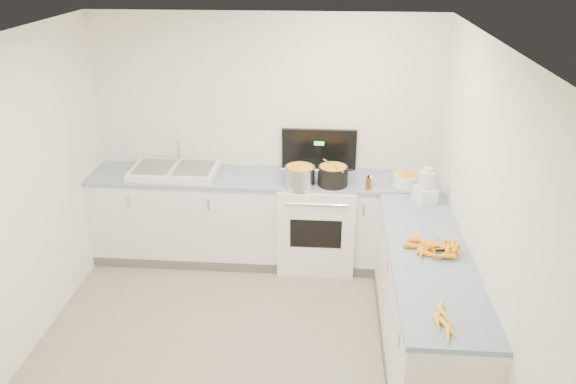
# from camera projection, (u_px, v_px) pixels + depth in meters

# --- Properties ---
(floor) EXTENTS (3.50, 4.00, 0.00)m
(floor) POSITION_uv_depth(u_px,v_px,m) (240.00, 368.00, 4.46)
(floor) COLOR gray
(floor) RESTS_ON ground
(ceiling) EXTENTS (3.50, 4.00, 0.00)m
(ceiling) POSITION_uv_depth(u_px,v_px,m) (225.00, 48.00, 3.43)
(ceiling) COLOR white
(ceiling) RESTS_ON ground
(wall_back) EXTENTS (3.50, 0.00, 2.50)m
(wall_back) POSITION_uv_depth(u_px,v_px,m) (266.00, 138.00, 5.76)
(wall_back) COLOR white
(wall_back) RESTS_ON ground
(wall_right) EXTENTS (0.00, 4.00, 2.50)m
(wall_right) POSITION_uv_depth(u_px,v_px,m) (487.00, 238.00, 3.82)
(wall_right) COLOR white
(wall_right) RESTS_ON ground
(counter_back) EXTENTS (3.50, 0.62, 0.94)m
(counter_back) POSITION_uv_depth(u_px,v_px,m) (264.00, 218.00, 5.81)
(counter_back) COLOR white
(counter_back) RESTS_ON ground
(counter_right) EXTENTS (0.62, 2.20, 0.94)m
(counter_right) POSITION_uv_depth(u_px,v_px,m) (425.00, 305.00, 4.43)
(counter_right) COLOR white
(counter_right) RESTS_ON ground
(stove) EXTENTS (0.76, 0.65, 1.36)m
(stove) POSITION_uv_depth(u_px,v_px,m) (317.00, 221.00, 5.76)
(stove) COLOR white
(stove) RESTS_ON ground
(sink) EXTENTS (0.86, 0.52, 0.31)m
(sink) POSITION_uv_depth(u_px,v_px,m) (174.00, 170.00, 5.67)
(sink) COLOR white
(sink) RESTS_ON counter_back
(steel_pot) EXTENTS (0.35, 0.35, 0.21)m
(steel_pot) POSITION_uv_depth(u_px,v_px,m) (300.00, 177.00, 5.38)
(steel_pot) COLOR silver
(steel_pot) RESTS_ON stove
(black_pot) EXTENTS (0.30, 0.30, 0.21)m
(black_pot) POSITION_uv_depth(u_px,v_px,m) (333.00, 177.00, 5.40)
(black_pot) COLOR black
(black_pot) RESTS_ON stove
(wooden_spoon) EXTENTS (0.20, 0.33, 0.02)m
(wooden_spoon) POSITION_uv_depth(u_px,v_px,m) (333.00, 166.00, 5.35)
(wooden_spoon) COLOR #AD7A47
(wooden_spoon) RESTS_ON black_pot
(mixing_bowl) EXTENTS (0.34, 0.34, 0.12)m
(mixing_bowl) POSITION_uv_depth(u_px,v_px,m) (407.00, 180.00, 5.39)
(mixing_bowl) COLOR white
(mixing_bowl) RESTS_ON counter_back
(extract_bottle) EXTENTS (0.05, 0.05, 0.12)m
(extract_bottle) POSITION_uv_depth(u_px,v_px,m) (368.00, 183.00, 5.31)
(extract_bottle) COLOR #593319
(extract_bottle) RESTS_ON counter_back
(spice_jar) EXTENTS (0.05, 0.05, 0.09)m
(spice_jar) POSITION_uv_depth(u_px,v_px,m) (370.00, 182.00, 5.37)
(spice_jar) COLOR #E5B266
(spice_jar) RESTS_ON counter_back
(food_processor) EXTENTS (0.22, 0.24, 0.33)m
(food_processor) POSITION_uv_depth(u_px,v_px,m) (426.00, 188.00, 5.02)
(food_processor) COLOR white
(food_processor) RESTS_ON counter_right
(carrot_pile) EXTENTS (0.45, 0.37, 0.08)m
(carrot_pile) POSITION_uv_depth(u_px,v_px,m) (436.00, 247.00, 4.26)
(carrot_pile) COLOR #FFA81F
(carrot_pile) RESTS_ON counter_right
(peeled_carrots) EXTENTS (0.14, 0.42, 0.04)m
(peeled_carrots) POSITION_uv_depth(u_px,v_px,m) (444.00, 322.00, 3.44)
(peeled_carrots) COLOR #FFAC26
(peeled_carrots) RESTS_ON counter_right
(peelings) EXTENTS (0.23, 0.27, 0.01)m
(peelings) POSITION_uv_depth(u_px,v_px,m) (156.00, 166.00, 5.68)
(peelings) COLOR tan
(peelings) RESTS_ON sink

